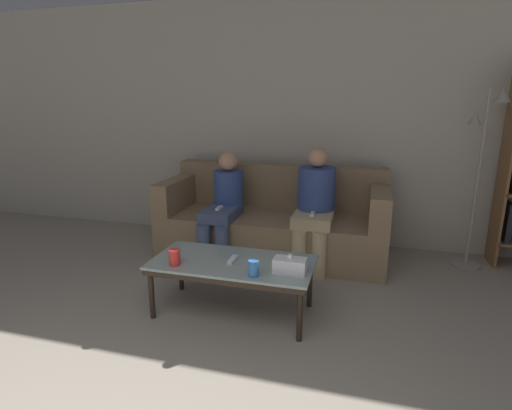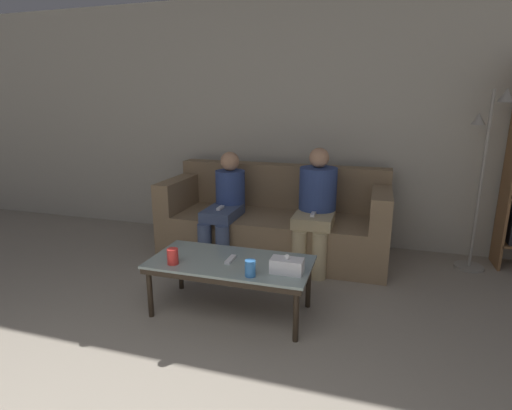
# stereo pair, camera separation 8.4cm
# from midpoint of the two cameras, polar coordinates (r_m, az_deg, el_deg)

# --- Properties ---
(wall_back) EXTENTS (12.00, 0.06, 2.60)m
(wall_back) POSITION_cam_midpoint_polar(r_m,az_deg,el_deg) (4.45, 5.10, 11.56)
(wall_back) COLOR #B7B2A3
(wall_back) RESTS_ON ground_plane
(couch) EXTENTS (2.23, 0.89, 0.88)m
(couch) POSITION_cam_midpoint_polar(r_m,az_deg,el_deg) (4.12, 3.31, -2.46)
(couch) COLOR #897051
(couch) RESTS_ON ground_plane
(coffee_table) EXTENTS (1.18, 0.58, 0.41)m
(coffee_table) POSITION_cam_midpoint_polar(r_m,az_deg,el_deg) (2.95, -2.82, -8.68)
(coffee_table) COLOR #8C9E99
(coffee_table) RESTS_ON ground_plane
(cup_near_left) EXTENTS (0.08, 0.08, 0.11)m
(cup_near_left) POSITION_cam_midpoint_polar(r_m,az_deg,el_deg) (2.91, -11.00, -7.22)
(cup_near_left) COLOR red
(cup_near_left) RESTS_ON coffee_table
(cup_near_right) EXTENTS (0.07, 0.07, 0.11)m
(cup_near_right) POSITION_cam_midpoint_polar(r_m,az_deg,el_deg) (2.67, 0.08, -9.03)
(cup_near_right) COLOR #3372BF
(cup_near_right) RESTS_ON coffee_table
(tissue_box) EXTENTS (0.22, 0.12, 0.13)m
(tissue_box) POSITION_cam_midpoint_polar(r_m,az_deg,el_deg) (2.73, 5.32, -8.62)
(tissue_box) COLOR white
(tissue_box) RESTS_ON coffee_table
(game_remote) EXTENTS (0.04, 0.15, 0.02)m
(game_remote) POSITION_cam_midpoint_polar(r_m,az_deg,el_deg) (2.93, -2.84, -7.78)
(game_remote) COLOR white
(game_remote) RESTS_ON coffee_table
(standing_lamp) EXTENTS (0.31, 0.26, 1.64)m
(standing_lamp) POSITION_cam_midpoint_polar(r_m,az_deg,el_deg) (4.12, 30.50, 5.27)
(standing_lamp) COLOR gray
(standing_lamp) RESTS_ON ground_plane
(seated_person_left_end) EXTENTS (0.31, 0.68, 1.05)m
(seated_person_left_end) POSITION_cam_midpoint_polar(r_m,az_deg,el_deg) (3.96, -3.75, 0.27)
(seated_person_left_end) COLOR #47567A
(seated_person_left_end) RESTS_ON ground_plane
(seated_person_mid_left) EXTENTS (0.35, 0.65, 1.12)m
(seated_person_mid_left) POSITION_cam_midpoint_polar(r_m,az_deg,el_deg) (3.78, 9.20, 0.17)
(seated_person_mid_left) COLOR tan
(seated_person_mid_left) RESTS_ON ground_plane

